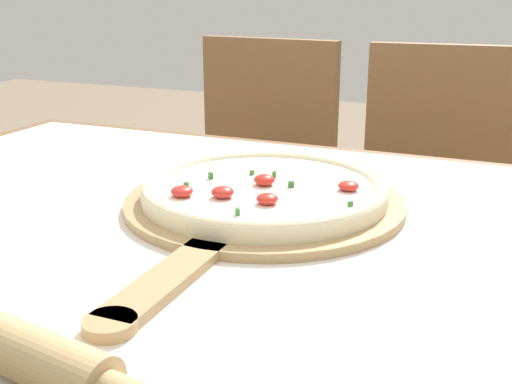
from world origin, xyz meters
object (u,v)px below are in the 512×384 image
(chair_right, at_px, (436,209))
(pizza, at_px, (264,189))
(chair_left, at_px, (254,186))
(pizza_peel, at_px, (259,207))

(chair_right, bearing_deg, pizza, -105.43)
(pizza, relative_size, chair_left, 0.37)
(chair_left, height_order, chair_right, same)
(pizza_peel, height_order, pizza, pizza)
(pizza_peel, xyz_separation_m, pizza, (0.00, 0.02, 0.02))
(pizza, xyz_separation_m, chair_left, (-0.32, 0.71, -0.24))
(chair_left, bearing_deg, pizza, -62.20)
(chair_left, xyz_separation_m, chair_right, (0.47, 0.00, 0.00))
(pizza_peel, height_order, chair_left, chair_left)
(chair_left, relative_size, chair_right, 1.00)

